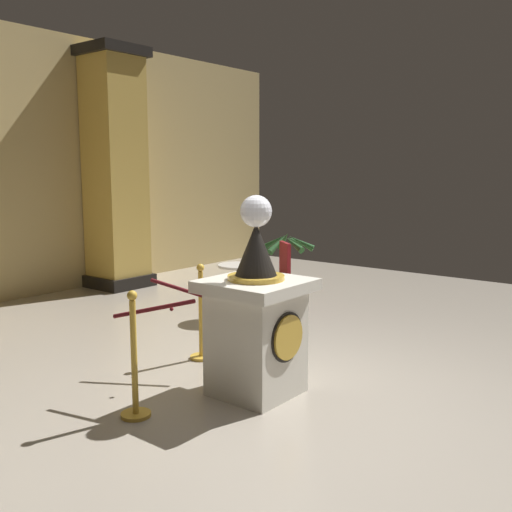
{
  "coord_description": "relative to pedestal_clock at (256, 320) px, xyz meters",
  "views": [
    {
      "loc": [
        -3.99,
        -2.9,
        1.95
      ],
      "look_at": [
        -0.21,
        0.14,
        1.22
      ],
      "focal_mm": 40.63,
      "sensor_mm": 36.0,
      "label": 1
    }
  ],
  "objects": [
    {
      "name": "ground_plane",
      "position": [
        0.21,
        -0.14,
        -0.66
      ],
      "size": [
        12.62,
        12.62,
        0.0
      ],
      "primitive_type": "plane",
      "color": "#9E9384"
    },
    {
      "name": "velvet_rope",
      "position": [
        -0.3,
        0.73,
        0.13
      ],
      "size": [
        1.01,
        1.0,
        0.22
      ],
      "color": "#591419"
    },
    {
      "name": "potted_palm_right",
      "position": [
        2.94,
        1.79,
        -0.29
      ],
      "size": [
        0.79,
        0.74,
        1.08
      ],
      "color": "#4C3828",
      "rests_on": "ground_plane"
    },
    {
      "name": "column_right",
      "position": [
        2.22,
        4.74,
        1.27
      ],
      "size": [
        0.93,
        0.93,
        3.87
      ],
      "color": "black",
      "rests_on": "ground_plane"
    },
    {
      "name": "cafe_chair_red",
      "position": [
        2.48,
        1.61,
        -0.08
      ],
      "size": [
        0.56,
        0.56,
        0.96
      ],
      "color": "black",
      "rests_on": "ground_plane"
    },
    {
      "name": "pedestal_clock",
      "position": [
        0.0,
        0.0,
        0.0
      ],
      "size": [
        0.82,
        0.82,
        1.73
      ],
      "color": "silver",
      "rests_on": "ground_plane"
    },
    {
      "name": "cafe_table",
      "position": [
        1.87,
        1.8,
        -0.2
      ],
      "size": [
        0.54,
        0.54,
        0.72
      ],
      "color": "#332D28",
      "rests_on": "ground_plane"
    },
    {
      "name": "stanchion_far",
      "position": [
        -0.98,
        0.44,
        -0.3
      ],
      "size": [
        0.24,
        0.24,
        1.02
      ],
      "color": "gold",
      "rests_on": "ground_plane"
    },
    {
      "name": "stanchion_near",
      "position": [
        0.37,
        1.03,
        -0.31
      ],
      "size": [
        0.24,
        0.24,
        1.0
      ],
      "color": "gold",
      "rests_on": "ground_plane"
    }
  ]
}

